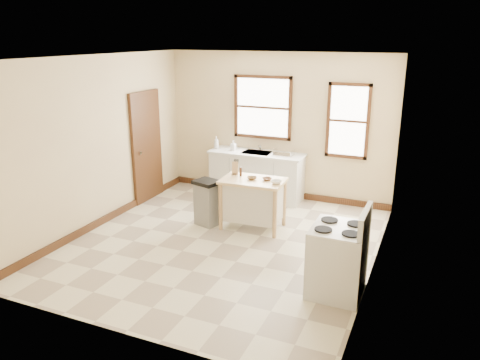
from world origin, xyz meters
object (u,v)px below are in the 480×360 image
bowl_b (267,179)px  trash_bin (207,203)px  gas_stove (338,250)px  soap_bottle_b (233,145)px  pepper_grinder (241,172)px  kitchen_island (253,204)px  dish_rack (284,153)px  knife_block (235,168)px  soap_bottle_a (216,143)px  bowl_c (276,182)px  bowl_a (252,178)px

bowl_b → trash_bin: (-0.98, -0.24, -0.47)m
trash_bin → gas_stove: bearing=-11.7°
soap_bottle_b → gas_stove: 3.99m
soap_bottle_b → pepper_grinder: 1.48m
bowl_b → kitchen_island: bearing=-164.2°
dish_rack → knife_block: knife_block is taller
pepper_grinder → gas_stove: gas_stove is taller
dish_rack → bowl_b: dish_rack is taller
soap_bottle_a → trash_bin: (0.59, -1.57, -0.65)m
knife_block → trash_bin: knife_block is taller
pepper_grinder → trash_bin: bearing=-149.2°
bowl_c → kitchen_island: bearing=172.1°
soap_bottle_a → kitchen_island: size_ratio=0.24×
soap_bottle_b → gas_stove: size_ratio=0.17×
kitchen_island → bowl_a: bowl_a is taller
soap_bottle_b → knife_block: size_ratio=0.98×
soap_bottle_b → bowl_a: (0.96, -1.40, -0.16)m
pepper_grinder → bowl_b: 0.49m
knife_block → bowl_c: (0.82, -0.24, -0.07)m
dish_rack → trash_bin: dish_rack is taller
bowl_c → trash_bin: bearing=-174.1°
soap_bottle_a → gas_stove: 4.24m
soap_bottle_b → kitchen_island: bearing=-49.5°
soap_bottle_a → soap_bottle_b: bearing=-16.4°
bowl_a → gas_stove: 2.32m
knife_block → bowl_a: bearing=-45.0°
kitchen_island → bowl_a: 0.44m
bowl_c → soap_bottle_a: bearing=140.7°
bowl_a → gas_stove: gas_stove is taller
soap_bottle_b → bowl_b: size_ratio=1.28×
soap_bottle_b → bowl_b: soap_bottle_b is taller
dish_rack → gas_stove: size_ratio=0.32×
bowl_c → trash_bin: size_ratio=0.22×
dish_rack → pepper_grinder: bearing=-83.3°
kitchen_island → bowl_c: bowl_c is taller
bowl_b → trash_bin: bearing=-166.1°
soap_bottle_b → bowl_b: 1.81m
trash_bin → bowl_c: bearing=22.2°
knife_block → pepper_grinder: 0.15m
kitchen_island → bowl_c: bearing=-10.3°
bowl_b → gas_stove: (1.50, -1.56, -0.29)m
bowl_a → soap_bottle_b: bearing=124.4°
pepper_grinder → bowl_c: size_ratio=0.89×
bowl_b → bowl_a: bearing=-167.1°
soap_bottle_b → bowl_c: (1.40, -1.46, -0.15)m
soap_bottle_a → bowl_a: soap_bottle_a is taller
pepper_grinder → bowl_c: (0.69, -0.17, -0.05)m
dish_rack → pepper_grinder: 1.35m
bowl_c → gas_stove: gas_stove is taller
gas_stove → bowl_b: bearing=134.0°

